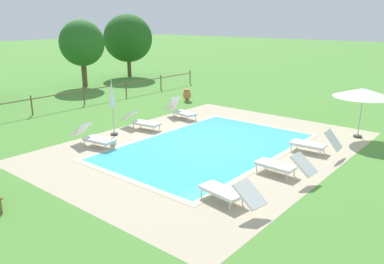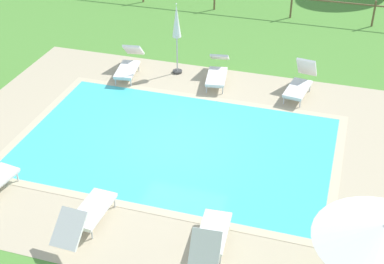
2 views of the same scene
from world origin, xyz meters
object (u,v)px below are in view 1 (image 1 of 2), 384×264
at_px(sun_lounger_north_near_steps, 141,121).
at_px(patio_umbrella_closed_row_west, 112,97).
at_px(tree_west_mid, 128,38).
at_px(sun_lounger_north_far, 94,137).
at_px(sun_lounger_south_mid, 283,165).
at_px(terracotta_urn_near_fence, 187,95).
at_px(sun_lounger_north_end, 315,143).
at_px(sun_lounger_south_near_corner, 181,110).
at_px(patio_umbrella_open_foreground, 363,93).
at_px(tree_east_mid, 82,43).
at_px(sun_lounger_north_mid, 229,192).

xyz_separation_m(sun_lounger_north_near_steps, patio_umbrella_closed_row_west, (-1.44, 0.20, 1.31)).
bearing_deg(tree_west_mid, patio_umbrella_closed_row_west, -133.85).
bearing_deg(sun_lounger_north_far, patio_umbrella_closed_row_west, 21.29).
distance_m(sun_lounger_south_mid, terracotta_urn_near_fence, 12.24).
bearing_deg(sun_lounger_north_far, sun_lounger_north_end, -56.22).
distance_m(sun_lounger_south_near_corner, sun_lounger_south_mid, 8.37).
height_order(sun_lounger_south_mid, patio_umbrella_open_foreground, patio_umbrella_open_foreground).
xyz_separation_m(sun_lounger_north_far, tree_west_mid, (13.81, 13.40, 2.89)).
distance_m(sun_lounger_north_end, sun_lounger_south_near_corner, 7.49).
height_order(sun_lounger_south_mid, tree_west_mid, tree_west_mid).
relative_size(sun_lounger_south_near_corner, tree_west_mid, 0.36).
relative_size(sun_lounger_south_near_corner, patio_umbrella_open_foreground, 0.78).
bearing_deg(tree_west_mid, sun_lounger_south_mid, -119.76).
bearing_deg(terracotta_urn_near_fence, patio_umbrella_closed_row_west, -163.88).
bearing_deg(tree_east_mid, terracotta_urn_near_fence, -85.33).
distance_m(sun_lounger_north_far, terracotta_urn_near_fence, 9.45).
distance_m(sun_lounger_south_near_corner, tree_west_mid, 15.72).
height_order(sun_lounger_north_far, sun_lounger_south_near_corner, sun_lounger_south_near_corner).
bearing_deg(patio_umbrella_closed_row_west, terracotta_urn_near_fence, 16.12).
relative_size(sun_lounger_south_mid, patio_umbrella_open_foreground, 0.83).
height_order(sun_lounger_north_near_steps, sun_lounger_south_mid, sun_lounger_south_mid).
relative_size(sun_lounger_north_near_steps, patio_umbrella_closed_row_west, 0.87).
height_order(patio_umbrella_open_foreground, tree_east_mid, tree_east_mid).
distance_m(terracotta_urn_near_fence, tree_east_mid, 9.82).
relative_size(sun_lounger_north_far, sun_lounger_south_near_corner, 1.08).
height_order(sun_lounger_south_near_corner, sun_lounger_south_mid, sun_lounger_south_near_corner).
xyz_separation_m(sun_lounger_north_end, sun_lounger_south_mid, (-2.79, -0.10, -0.02)).
bearing_deg(sun_lounger_south_mid, terracotta_urn_near_fence, 54.91).
xyz_separation_m(sun_lounger_north_near_steps, sun_lounger_south_mid, (-0.94, -7.64, 0.01)).
height_order(sun_lounger_south_near_corner, terracotta_urn_near_fence, sun_lounger_south_near_corner).
height_order(patio_umbrella_open_foreground, patio_umbrella_closed_row_west, patio_umbrella_closed_row_west).
distance_m(patio_umbrella_closed_row_west, terracotta_urn_near_fence, 7.95).
xyz_separation_m(sun_lounger_north_end, tree_east_mid, (3.48, 19.31, 2.77)).
relative_size(sun_lounger_south_near_corner, terracotta_urn_near_fence, 2.53).
xyz_separation_m(sun_lounger_north_near_steps, sun_lounger_north_far, (-2.94, -0.38, 0.02)).
relative_size(sun_lounger_north_near_steps, sun_lounger_south_mid, 1.05).
xyz_separation_m(sun_lounger_south_mid, tree_east_mid, (6.27, 19.40, 2.79)).
bearing_deg(tree_east_mid, sun_lounger_north_end, -100.22).
relative_size(sun_lounger_north_end, terracotta_urn_near_fence, 2.55).
xyz_separation_m(sun_lounger_south_near_corner, patio_umbrella_closed_row_west, (-4.13, 0.30, 1.27)).
bearing_deg(sun_lounger_north_near_steps, terracotta_urn_near_fence, 21.33).
bearing_deg(sun_lounger_north_mid, sun_lounger_north_near_steps, 63.46).
bearing_deg(tree_west_mid, patio_umbrella_open_foreground, -105.47).
bearing_deg(sun_lounger_north_far, terracotta_urn_near_fence, 17.00).
bearing_deg(tree_west_mid, terracotta_urn_near_fence, -114.17).
relative_size(sun_lounger_south_mid, patio_umbrella_closed_row_west, 0.82).
distance_m(sun_lounger_north_end, patio_umbrella_open_foreground, 3.57).
relative_size(sun_lounger_north_far, patio_umbrella_closed_row_west, 0.84).
bearing_deg(sun_lounger_south_mid, sun_lounger_north_far, 105.41).
bearing_deg(sun_lounger_north_near_steps, sun_lounger_north_end, -76.23).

